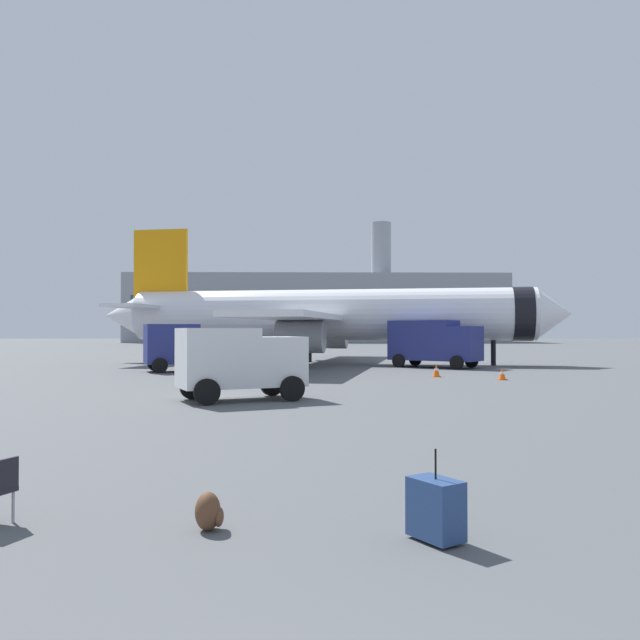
{
  "coord_description": "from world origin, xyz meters",
  "views": [
    {
      "loc": [
        0.07,
        -2.34,
        2.51
      ],
      "look_at": [
        0.7,
        27.66,
        3.0
      ],
      "focal_mm": 36.2,
      "sensor_mm": 36.0,
      "label": 1
    }
  ],
  "objects_px": {
    "cargo_van": "(240,360)",
    "safety_cone_near": "(502,374)",
    "safety_cone_mid": "(436,371)",
    "traveller_backpack": "(209,512)",
    "service_truck": "(184,345)",
    "fuel_truck": "(434,341)",
    "rolling_suitcase": "(436,509)",
    "airplane_at_gate": "(326,315)"
  },
  "relations": [
    {
      "from": "cargo_van",
      "to": "safety_cone_near",
      "type": "bearing_deg",
      "value": 37.13
    },
    {
      "from": "safety_cone_mid",
      "to": "traveller_backpack",
      "type": "distance_m",
      "value": 27.88
    },
    {
      "from": "service_truck",
      "to": "fuel_truck",
      "type": "height_order",
      "value": "fuel_truck"
    },
    {
      "from": "cargo_van",
      "to": "safety_cone_near",
      "type": "distance_m",
      "value": 15.54
    },
    {
      "from": "traveller_backpack",
      "to": "rolling_suitcase",
      "type": "bearing_deg",
      "value": -9.95
    },
    {
      "from": "safety_cone_mid",
      "to": "traveller_backpack",
      "type": "bearing_deg",
      "value": -107.24
    },
    {
      "from": "airplane_at_gate",
      "to": "cargo_van",
      "type": "height_order",
      "value": "airplane_at_gate"
    },
    {
      "from": "cargo_van",
      "to": "safety_cone_mid",
      "type": "height_order",
      "value": "cargo_van"
    },
    {
      "from": "fuel_truck",
      "to": "safety_cone_near",
      "type": "distance_m",
      "value": 11.09
    },
    {
      "from": "cargo_van",
      "to": "traveller_backpack",
      "type": "bearing_deg",
      "value": -85.54
    },
    {
      "from": "airplane_at_gate",
      "to": "rolling_suitcase",
      "type": "relative_size",
      "value": 32.35
    },
    {
      "from": "service_truck",
      "to": "cargo_van",
      "type": "xyz_separation_m",
      "value": [
        5.11,
        -16.5,
        -0.16
      ]
    },
    {
      "from": "fuel_truck",
      "to": "rolling_suitcase",
      "type": "xyz_separation_m",
      "value": [
        -7.08,
        -35.82,
        -1.38
      ]
    },
    {
      "from": "cargo_van",
      "to": "rolling_suitcase",
      "type": "bearing_deg",
      "value": -75.79
    },
    {
      "from": "fuel_truck",
      "to": "cargo_van",
      "type": "relative_size",
      "value": 1.29
    },
    {
      "from": "traveller_backpack",
      "to": "safety_cone_mid",
      "type": "bearing_deg",
      "value": 72.76
    },
    {
      "from": "cargo_van",
      "to": "rolling_suitcase",
      "type": "height_order",
      "value": "cargo_van"
    },
    {
      "from": "safety_cone_near",
      "to": "traveller_backpack",
      "type": "distance_m",
      "value": 26.86
    },
    {
      "from": "airplane_at_gate",
      "to": "fuel_truck",
      "type": "relative_size",
      "value": 5.69
    },
    {
      "from": "airplane_at_gate",
      "to": "fuel_truck",
      "type": "bearing_deg",
      "value": -34.85
    },
    {
      "from": "rolling_suitcase",
      "to": "traveller_backpack",
      "type": "relative_size",
      "value": 2.29
    },
    {
      "from": "safety_cone_near",
      "to": "traveller_backpack",
      "type": "bearing_deg",
      "value": -114.59
    },
    {
      "from": "service_truck",
      "to": "cargo_van",
      "type": "bearing_deg",
      "value": -72.79
    },
    {
      "from": "traveller_backpack",
      "to": "safety_cone_near",
      "type": "bearing_deg",
      "value": 65.41
    },
    {
      "from": "airplane_at_gate",
      "to": "cargo_van",
      "type": "distance_m",
      "value": 25.65
    },
    {
      "from": "cargo_van",
      "to": "safety_cone_mid",
      "type": "bearing_deg",
      "value": 50.76
    },
    {
      "from": "service_truck",
      "to": "safety_cone_mid",
      "type": "xyz_separation_m",
      "value": [
        14.55,
        -4.95,
        -1.27
      ]
    },
    {
      "from": "service_truck",
      "to": "traveller_backpack",
      "type": "xyz_separation_m",
      "value": [
        6.29,
        -31.57,
        -1.37
      ]
    },
    {
      "from": "rolling_suitcase",
      "to": "safety_cone_mid",
      "type": "bearing_deg",
      "value": 78.53
    },
    {
      "from": "safety_cone_near",
      "to": "cargo_van",
      "type": "bearing_deg",
      "value": -142.87
    },
    {
      "from": "service_truck",
      "to": "safety_cone_mid",
      "type": "height_order",
      "value": "service_truck"
    },
    {
      "from": "service_truck",
      "to": "rolling_suitcase",
      "type": "xyz_separation_m",
      "value": [
        9.05,
        -32.05,
        -1.22
      ]
    },
    {
      "from": "fuel_truck",
      "to": "safety_cone_mid",
      "type": "height_order",
      "value": "fuel_truck"
    },
    {
      "from": "airplane_at_gate",
      "to": "safety_cone_near",
      "type": "bearing_deg",
      "value": -61.85
    },
    {
      "from": "service_truck",
      "to": "fuel_truck",
      "type": "xyz_separation_m",
      "value": [
        16.13,
        3.76,
        0.16
      ]
    },
    {
      "from": "airplane_at_gate",
      "to": "safety_cone_mid",
      "type": "relative_size",
      "value": 52.09
    },
    {
      "from": "rolling_suitcase",
      "to": "safety_cone_near",
      "type": "bearing_deg",
      "value": 71.33
    },
    {
      "from": "service_truck",
      "to": "safety_cone_mid",
      "type": "relative_size",
      "value": 7.71
    },
    {
      "from": "traveller_backpack",
      "to": "fuel_truck",
      "type": "bearing_deg",
      "value": 74.42
    },
    {
      "from": "fuel_truck",
      "to": "cargo_van",
      "type": "bearing_deg",
      "value": -118.55
    },
    {
      "from": "service_truck",
      "to": "traveller_backpack",
      "type": "height_order",
      "value": "service_truck"
    },
    {
      "from": "cargo_van",
      "to": "airplane_at_gate",
      "type": "bearing_deg",
      "value": 81.35
    }
  ]
}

